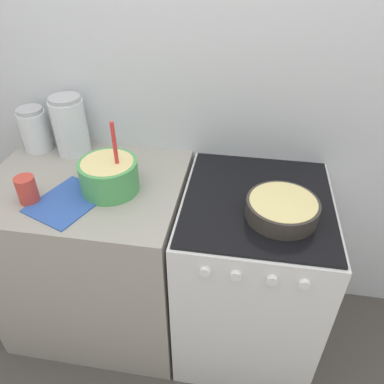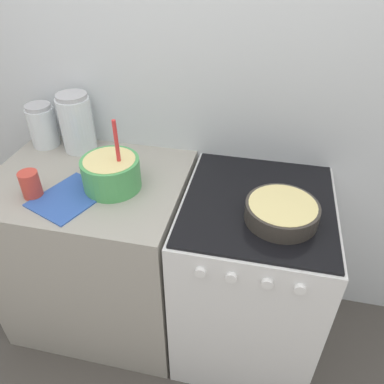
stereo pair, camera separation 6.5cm
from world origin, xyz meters
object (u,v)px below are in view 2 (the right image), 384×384
Objects in this scene: mixing_bowl at (111,172)px; baking_pan at (282,211)px; stove at (249,276)px; storage_jar_left at (43,128)px; storage_jar_middle at (77,126)px; tin_can at (31,184)px.

mixing_bowl is 0.70m from baking_pan.
stove is 0.80m from mixing_bowl.
stove is at bearing -12.61° from storage_jar_left.
baking_pan is at bearing -18.98° from storage_jar_middle.
stove is at bearing 132.32° from baking_pan.
stove is 7.96× the size of tin_can.
stove is 1.08m from storage_jar_middle.
storage_jar_middle is 2.49× the size of tin_can.
baking_pan is 0.99m from tin_can.
tin_can is at bearing -156.14° from mixing_bowl.
storage_jar_middle is (-0.88, 0.24, 0.56)m from stove.
storage_jar_left is at bearing 163.89° from baking_pan.
storage_jar_left is at bearing 112.86° from tin_can.
storage_jar_middle reaches higher than stove.
storage_jar_left is (-0.46, 0.27, 0.01)m from mixing_bowl.
storage_jar_middle is (0.19, 0.00, 0.03)m from storage_jar_left.
baking_pan is at bearing -47.68° from stove.
baking_pan is at bearing -16.11° from storage_jar_left.
mixing_bowl is 1.47× the size of storage_jar_left.
mixing_bowl is 1.11× the size of storage_jar_middle.
baking_pan is 1.03m from storage_jar_middle.
mixing_bowl reaches higher than storage_jar_middle.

